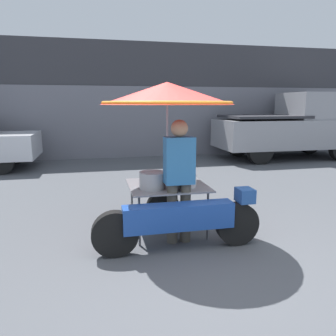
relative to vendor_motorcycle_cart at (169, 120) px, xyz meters
The scene contains 5 objects.
ground_plane 1.89m from the vendor_motorcycle_cart, 79.49° to the right, with size 36.00×36.00×0.00m, color #4C4F54.
shopfront_building 7.91m from the vendor_motorcycle_cart, 88.68° to the left, with size 28.00×2.06×3.85m.
vendor_motorcycle_cart is the anchor object (origin of this frame).
vendor_person 0.77m from the vendor_motorcycle_cart, 79.50° to the right, with size 0.38×0.22×1.63m.
pickup_truck 7.81m from the vendor_motorcycle_cart, 45.19° to the left, with size 4.80×1.91×2.18m.
Camera 1 is at (-1.16, -3.35, 1.83)m, focal length 35.00 mm.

